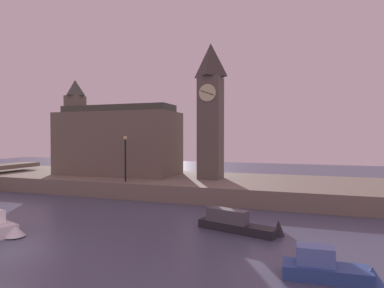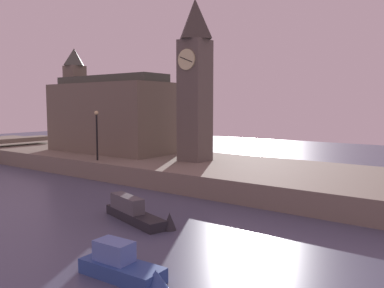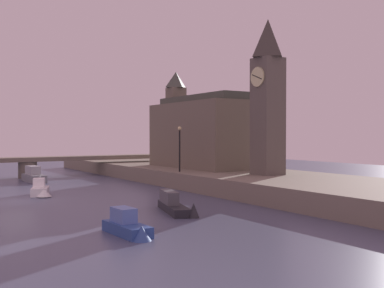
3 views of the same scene
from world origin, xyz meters
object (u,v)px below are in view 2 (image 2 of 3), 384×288
Objects in this scene: boat_barge_dark at (139,214)px; boat_tour_blue at (128,269)px; streetlamp at (97,130)px; clock_tower at (195,78)px; parliament_hall at (109,114)px.

boat_barge_dark is 1.41× the size of boat_tour_blue.
clock_tower is at bearing 35.27° from streetlamp.
boat_barge_dark is at bearing -66.15° from clock_tower.
parliament_hall is at bearing 177.88° from clock_tower.
streetlamp is 1.09× the size of boat_tour_blue.
boat_barge_dark is at bearing -31.32° from streetlamp.
streetlamp is at bearing 142.91° from boat_tour_blue.
streetlamp is at bearing 148.68° from boat_barge_dark.
clock_tower is 11.81m from parliament_hall.
boat_barge_dark reaches higher than boat_tour_blue.
streetlamp is at bearing -50.28° from parliament_hall.
parliament_hall reaches higher than boat_barge_dark.
boat_barge_dark is 7.11m from boat_tour_blue.
boat_tour_blue is (21.53, -18.25, -4.89)m from parliament_hall.
boat_tour_blue is at bearing -40.29° from parliament_hall.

